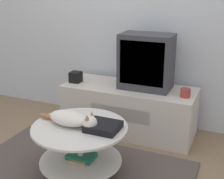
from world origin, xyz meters
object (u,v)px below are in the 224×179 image
Objects in this scene: speaker at (76,77)px; cat at (72,119)px; dvd_box at (103,127)px; tv at (146,62)px.

cat is (0.46, -0.87, -0.04)m from speaker.
speaker is at bearing 130.42° from dvd_box.
speaker reaches higher than dvd_box.
dvd_box is at bearing -49.58° from speaker.
tv reaches higher than cat.
tv is at bearing 8.48° from speaker.
tv reaches higher than dvd_box.
cat is at bearing -172.42° from dvd_box.
cat is (-0.25, -0.03, 0.03)m from dvd_box.
speaker is at bearing 123.83° from cat.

